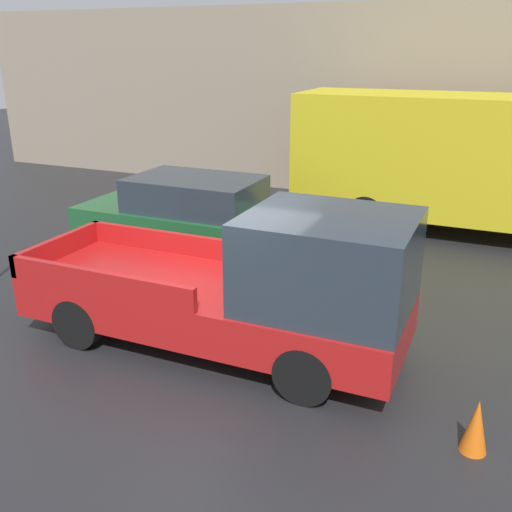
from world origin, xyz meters
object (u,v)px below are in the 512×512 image
at_px(pickup_truck, 251,288).
at_px(car, 192,216).
at_px(newspaper_box, 345,180).
at_px(delivery_truck, 461,161).
at_px(traffic_cone, 476,426).

xyz_separation_m(pickup_truck, car, (-2.86, 3.35, -0.18)).
bearing_deg(car, newspaper_box, 74.97).
relative_size(delivery_truck, traffic_cone, 13.09).
relative_size(pickup_truck, car, 1.18).
distance_m(pickup_truck, car, 4.41).
bearing_deg(newspaper_box, delivery_truck, -33.46).
xyz_separation_m(pickup_truck, traffic_cone, (3.15, -1.02, -0.69)).
height_order(car, delivery_truck, delivery_truck).
relative_size(pickup_truck, newspaper_box, 5.55).
relative_size(newspaper_box, traffic_cone, 1.58).
bearing_deg(delivery_truck, pickup_truck, -106.18).
bearing_deg(traffic_cone, newspaper_box, 112.47).
relative_size(pickup_truck, delivery_truck, 0.67).
distance_m(car, traffic_cone, 7.45).
xyz_separation_m(pickup_truck, newspaper_box, (-1.21, 9.52, -0.51)).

